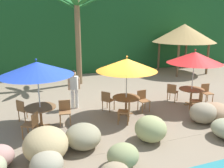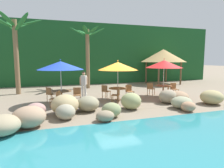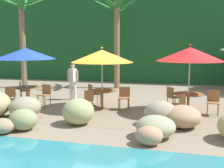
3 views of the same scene
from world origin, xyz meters
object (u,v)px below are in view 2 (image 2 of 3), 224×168
umbrella_red (164,64)px  chair_red_seaward (174,88)px  waiter_in_white (84,82)px  umbrella_blue (61,65)px  chair_blue_inland (50,93)px  palapa_hut (163,56)px  chair_orange_seaward (129,91)px  palm_tree_second (88,48)px  chair_orange_inland (105,91)px  umbrella_orange (118,66)px  dining_table_orange (118,90)px  dining_table_red (163,87)px  chair_orange_left (117,94)px  chair_blue_seaward (77,94)px  chair_red_inland (151,88)px  chair_red_left (166,91)px  dining_table_blue (61,93)px  chair_blue_left (56,98)px  palm_tree_nearest (15,40)px

umbrella_red → chair_red_seaward: umbrella_red is taller
chair_red_seaward → waiter_in_white: size_ratio=0.51×
umbrella_blue → chair_blue_inland: (-0.59, 0.62, -1.62)m
umbrella_blue → chair_red_seaward: (7.39, 0.07, -1.62)m
palapa_hut → chair_orange_seaward: bearing=-136.3°
umbrella_blue → umbrella_red: (6.53, 0.05, 0.03)m
palm_tree_second → waiter_in_white: palm_tree_second is taller
chair_orange_inland → chair_red_seaward: same height
umbrella_orange → chair_orange_seaward: bearing=11.5°
dining_table_orange → chair_orange_inland: bearing=134.3°
dining_table_red → palm_tree_second: (-3.97, 5.31, 2.83)m
chair_orange_seaward → chair_red_seaward: size_ratio=1.00×
chair_orange_left → waiter_in_white: waiter_in_white is taller
chair_blue_seaward → palm_tree_second: palm_tree_second is taller
dining_table_orange → chair_red_seaward: bearing=1.5°
chair_blue_seaward → dining_table_red: bearing=0.8°
umbrella_red → chair_orange_inland: bearing=172.1°
dining_table_red → palapa_hut: size_ratio=0.25×
chair_orange_inland → umbrella_red: bearing=-7.9°
umbrella_orange → palm_tree_second: size_ratio=0.47×
chair_red_inland → palapa_hut: palapa_hut is taller
chair_red_seaward → chair_red_left: (-1.15, -0.82, 0.00)m
chair_blue_seaward → chair_orange_left: same height
umbrella_orange → waiter_in_white: (-1.81, 1.41, -1.07)m
chair_red_inland → dining_table_orange: bearing=-165.2°
chair_blue_seaward → chair_red_seaward: same height
dining_table_blue → dining_table_orange: same height
chair_blue_inland → palapa_hut: (11.00, 5.50, 2.31)m
dining_table_blue → chair_red_seaward: 7.39m
chair_blue_seaward → chair_blue_left: bearing=-146.6°
chair_blue_seaward → umbrella_red: umbrella_red is taller
palapa_hut → palm_tree_nearest: bearing=-171.4°
chair_blue_left → umbrella_orange: bearing=11.9°
umbrella_orange → chair_red_inland: umbrella_orange is taller
chair_orange_seaward → umbrella_blue: bearing=-178.1°
chair_orange_seaward → dining_table_red: chair_orange_seaward is taller
waiter_in_white → chair_blue_left: bearing=-129.6°
chair_blue_inland → palm_tree_nearest: 5.28m
chair_orange_left → chair_orange_seaward: bearing=39.2°
dining_table_red → chair_orange_inland: bearing=172.1°
umbrella_blue → chair_red_seaward: umbrella_blue is taller
umbrella_blue → palm_tree_nearest: palm_tree_nearest is taller
chair_blue_inland → dining_table_orange: chair_blue_inland is taller
palm_tree_nearest → palapa_hut: (13.15, 2.00, -1.00)m
chair_red_left → waiter_in_white: size_ratio=0.51×
chair_blue_inland → umbrella_orange: size_ratio=0.36×
chair_blue_inland → chair_blue_left: 1.44m
umbrella_blue → palm_tree_second: (2.56, 5.36, 1.31)m
dining_table_orange → dining_table_blue: bearing=179.4°
chair_red_seaward → palm_tree_second: palm_tree_second is taller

